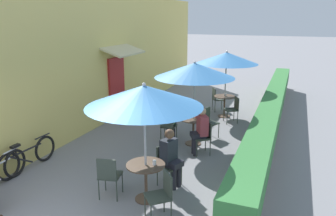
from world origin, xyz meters
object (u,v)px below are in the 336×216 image
object	(u,v)px
seated_patron_near_back	(171,156)
cafe_chair_mid_back	(208,120)
cafe_chair_near_back	(167,162)
cafe_chair_near_left	(109,174)
patio_table_near	(146,175)
coffee_cup_mid	(196,116)
patio_table_far	(224,102)
patio_umbrella_far	(227,58)
coffee_cup_far	(225,94)
cafe_chair_near_right	(162,192)
patio_umbrella_near	(144,96)
seated_patron_mid_left	(169,118)
cafe_chair_mid_left	(168,125)
cafe_chair_mid_right	(204,135)
cafe_chair_far_right	(217,98)
seated_patron_mid_right	(200,129)
bicycle_second	(27,156)
coffee_cup_near	(154,163)
patio_table_mid	(193,126)
patio_umbrella_mid	(195,70)
cafe_chair_far_left	(233,108)

from	to	relation	value
seated_patron_near_back	cafe_chair_mid_back	world-z (taller)	seated_patron_near_back
cafe_chair_near_back	cafe_chair_mid_back	world-z (taller)	same
cafe_chair_near_left	patio_table_near	bearing A→B (deg)	6.12
coffee_cup_mid	patio_table_far	xyz separation A→B (m)	(0.20, 2.82, -0.26)
patio_umbrella_far	coffee_cup_far	bearing A→B (deg)	90.82
cafe_chair_near_right	patio_table_far	bearing A→B (deg)	-39.25
patio_umbrella_near	patio_umbrella_far	world-z (taller)	same
seated_patron_mid_left	patio_table_far	world-z (taller)	seated_patron_mid_left
cafe_chair_mid_left	cafe_chair_mid_back	size ratio (longest dim) A/B	1.00
cafe_chair_mid_back	patio_table_near	bearing A→B (deg)	22.39
cafe_chair_near_left	cafe_chair_mid_right	xyz separation A→B (m)	(1.14, 2.76, 0.00)
cafe_chair_near_back	coffee_cup_mid	distance (m)	2.48
cafe_chair_mid_right	cafe_chair_near_right	bearing A→B (deg)	147.46
cafe_chair_mid_right	cafe_chair_far_right	bearing A→B (deg)	-25.08
patio_table_near	cafe_chair_near_left	size ratio (longest dim) A/B	0.86
patio_umbrella_near	seated_patron_mid_right	bearing A→B (deg)	81.65
bicycle_second	seated_patron_mid_right	bearing A→B (deg)	36.25
cafe_chair_mid_left	cafe_chair_far_right	distance (m)	3.64
patio_umbrella_near	coffee_cup_far	distance (m)	6.20
cafe_chair_near_back	cafe_chair_mid_left	size ratio (longest dim) A/B	1.00
patio_table_far	seated_patron_mid_left	bearing A→B (deg)	-108.32
coffee_cup_near	coffee_cup_far	size ratio (longest dim) A/B	1.00
bicycle_second	cafe_chair_near_right	bearing A→B (deg)	-7.68
patio_table_mid	bicycle_second	xyz separation A→B (m)	(-3.08, -2.93, -0.19)
seated_patron_mid_right	patio_umbrella_near	bearing A→B (deg)	137.67
patio_umbrella_mid	patio_table_mid	bearing A→B (deg)	0.00
seated_patron_mid_right	coffee_cup_mid	xyz separation A→B (m)	(-0.32, 0.69, 0.10)
patio_umbrella_near	patio_table_far	world-z (taller)	patio_umbrella_near
patio_table_near	coffee_cup_mid	world-z (taller)	coffee_cup_mid
cafe_chair_far_right	seated_patron_mid_right	bearing A→B (deg)	-22.01
patio_table_near	bicycle_second	world-z (taller)	patio_table_near
patio_table_mid	patio_umbrella_far	bearing A→B (deg)	85.07
cafe_chair_near_left	coffee_cup_near	bearing A→B (deg)	5.50
patio_umbrella_mid	cafe_chair_mid_left	world-z (taller)	patio_umbrella_mid
cafe_chair_near_left	cafe_chair_far_right	world-z (taller)	same
cafe_chair_near_back	patio_umbrella_far	bearing A→B (deg)	-162.83
cafe_chair_mid_back	coffee_cup_far	size ratio (longest dim) A/B	9.67
cafe_chair_mid_left	patio_table_mid	bearing A→B (deg)	6.12
patio_umbrella_mid	cafe_chair_mid_back	distance (m)	1.71
cafe_chair_mid_right	coffee_cup_mid	bearing A→B (deg)	-0.87
cafe_chair_near_left	bicycle_second	distance (m)	2.44
coffee_cup_near	cafe_chair_mid_left	world-z (taller)	cafe_chair_mid_left
cafe_chair_mid_left	coffee_cup_near	bearing A→B (deg)	-77.32
cafe_chair_near_back	seated_patron_near_back	size ratio (longest dim) A/B	0.70
cafe_chair_mid_back	cafe_chair_far_left	xyz separation A→B (m)	(0.42, 1.64, 0.00)
cafe_chair_near_back	patio_umbrella_mid	world-z (taller)	patio_umbrella_mid
cafe_chair_mid_right	coffee_cup_mid	xyz separation A→B (m)	(-0.41, 0.63, 0.27)
patio_umbrella_near	cafe_chair_near_right	distance (m)	1.71
cafe_chair_far_left	cafe_chair_mid_right	bearing A→B (deg)	146.40
coffee_cup_near	seated_patron_mid_right	world-z (taller)	seated_patron_mid_right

